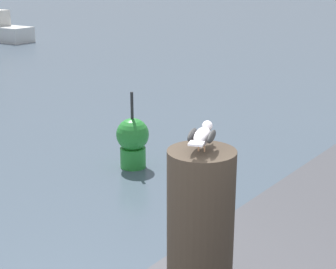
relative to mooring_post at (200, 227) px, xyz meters
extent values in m
cylinder|color=#382D23|center=(0.00, 0.00, 0.00)|extent=(0.41, 0.41, 0.98)
cylinder|color=tan|center=(0.00, -0.02, 0.51)|extent=(0.01, 0.01, 0.04)
cylinder|color=tan|center=(-0.02, 0.01, 0.51)|extent=(0.01, 0.01, 0.04)
ellipsoid|color=silver|center=(0.00, 0.00, 0.58)|extent=(0.25, 0.17, 0.10)
sphere|color=silver|center=(0.12, 0.05, 0.60)|extent=(0.06, 0.06, 0.06)
cone|color=gold|center=(0.17, 0.07, 0.60)|extent=(0.05, 0.04, 0.02)
cube|color=silver|center=(-0.13, -0.05, 0.58)|extent=(0.09, 0.10, 0.01)
ellipsoid|color=#282828|center=(0.01, -0.06, 0.59)|extent=(0.19, 0.10, 0.06)
ellipsoid|color=#282828|center=(-0.03, 0.05, 0.59)|extent=(0.19, 0.10, 0.06)
cylinder|color=green|center=(3.95, 4.11, -1.60)|extent=(0.44, 0.44, 0.35)
sphere|color=green|center=(3.95, 4.11, -1.19)|extent=(0.56, 0.56, 0.56)
cylinder|color=#2D2D2D|center=(3.95, 4.11, -0.70)|extent=(0.05, 0.05, 0.50)
camera|label=1|loc=(-2.39, -1.62, 1.50)|focal=56.38mm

